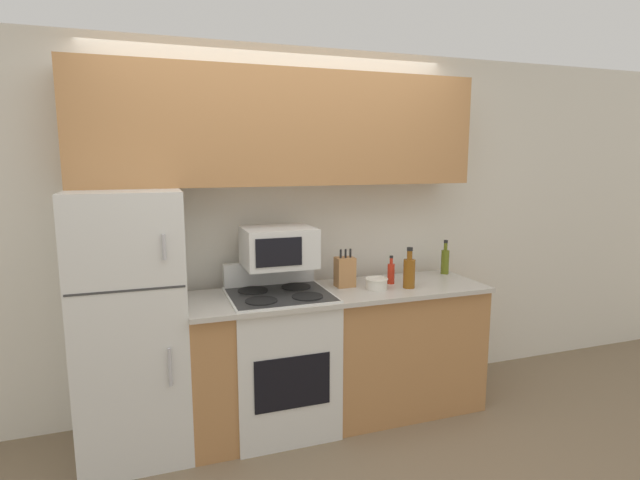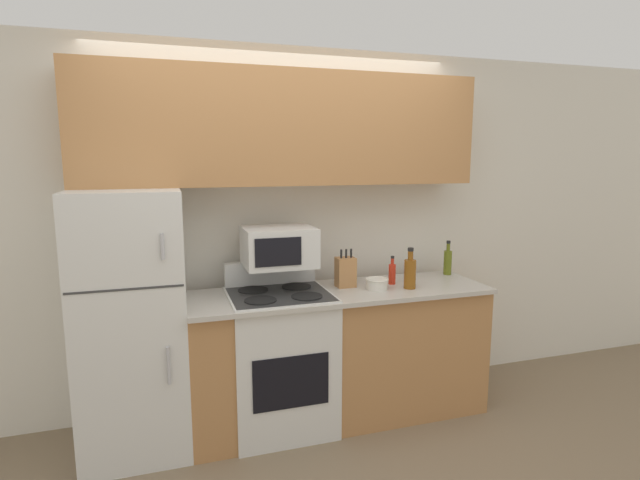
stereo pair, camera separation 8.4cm
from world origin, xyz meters
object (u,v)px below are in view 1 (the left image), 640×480
(microwave, at_px, (278,247))
(knife_block, at_px, (345,272))
(bottle_olive_oil, at_px, (445,261))
(refrigerator, at_px, (131,324))
(bottle_whiskey, at_px, (409,272))
(bowl, at_px, (376,283))
(stove, at_px, (280,359))
(bottle_hot_sauce, at_px, (391,273))

(microwave, distance_m, knife_block, 0.50)
(microwave, distance_m, bottle_olive_oil, 1.35)
(refrigerator, xyz_separation_m, bottle_whiskey, (1.79, -0.17, 0.22))
(bowl, bearing_deg, bottle_olive_oil, 19.19)
(stove, relative_size, bottle_hot_sauce, 5.41)
(microwave, bearing_deg, stove, -103.02)
(bowl, height_order, bottle_whiskey, bottle_whiskey)
(refrigerator, relative_size, bottle_olive_oil, 6.19)
(stove, bearing_deg, bowl, -5.56)
(bowl, bearing_deg, refrigerator, 175.46)
(stove, relative_size, bottle_olive_oil, 4.16)
(refrigerator, bearing_deg, stove, -3.79)
(bottle_olive_oil, bearing_deg, refrigerator, -177.04)
(refrigerator, xyz_separation_m, bottle_hot_sauce, (1.72, -0.02, 0.19))
(microwave, relative_size, bowl, 2.95)
(refrigerator, distance_m, bowl, 1.58)
(knife_block, bearing_deg, microwave, 177.65)
(stove, distance_m, knife_block, 0.73)
(bowl, relative_size, bottle_olive_oil, 0.60)
(knife_block, bearing_deg, bowl, -37.59)
(stove, height_order, knife_block, knife_block)
(microwave, height_order, knife_block, microwave)
(stove, relative_size, microwave, 2.36)
(knife_block, height_order, bottle_olive_oil, knife_block)
(refrigerator, bearing_deg, microwave, 1.88)
(microwave, bearing_deg, bowl, -13.60)
(bottle_whiskey, height_order, bottle_hot_sauce, bottle_whiskey)
(refrigerator, bearing_deg, bottle_whiskey, -5.30)
(bowl, distance_m, bottle_olive_oil, 0.73)
(refrigerator, distance_m, bottle_whiskey, 1.81)
(knife_block, xyz_separation_m, bottle_hot_sauce, (0.34, -0.03, -0.02))
(refrigerator, xyz_separation_m, stove, (0.90, -0.06, -0.33))
(stove, height_order, microwave, microwave)
(knife_block, distance_m, bowl, 0.23)
(stove, xyz_separation_m, microwave, (0.02, 0.09, 0.74))
(microwave, xyz_separation_m, bottle_whiskey, (0.86, -0.20, -0.19))
(bottle_hot_sauce, bearing_deg, microwave, 176.30)
(stove, distance_m, bowl, 0.82)
(bottle_olive_oil, distance_m, bottle_whiskey, 0.55)
(bottle_olive_oil, xyz_separation_m, bottle_whiskey, (-0.47, -0.28, 0.01))
(refrigerator, xyz_separation_m, bottle_olive_oil, (2.25, 0.12, 0.21))
(bottle_whiskey, relative_size, bottle_hot_sauce, 1.40)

